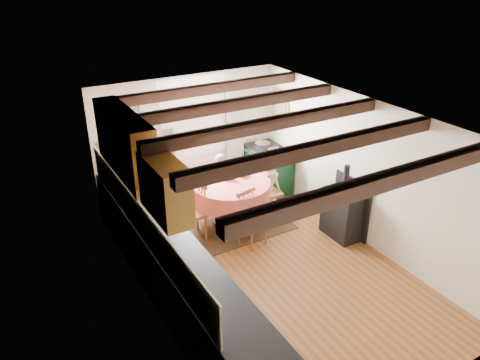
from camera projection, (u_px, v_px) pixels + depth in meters
floor at (266, 267)px, 7.12m from camera, size 3.60×5.50×0.00m
ceiling at (270, 117)px, 6.07m from camera, size 3.60×5.50×0.00m
wall_back at (188, 139)px, 8.74m from camera, size 3.60×0.00×2.40m
wall_front at (424, 315)px, 4.45m from camera, size 3.60×0.00×2.40m
wall_left at (147, 232)px, 5.79m from camera, size 0.00×5.50×2.40m
wall_right at (363, 172)px, 7.40m from camera, size 0.00×5.50×2.40m
beam_a at (382, 182)px, 4.55m from camera, size 3.60×0.16×0.16m
beam_b at (318, 148)px, 5.33m from camera, size 3.60×0.16×0.16m
beam_c at (270, 124)px, 6.11m from camera, size 3.60×0.16×0.16m
beam_d at (233, 105)px, 6.89m from camera, size 3.60×0.16×0.16m
beam_e at (204, 90)px, 7.67m from camera, size 3.60×0.16×0.16m
splash_left at (141, 221)px, 6.03m from camera, size 0.02×4.50×0.55m
splash_back at (138, 149)px, 8.27m from camera, size 1.40×0.02×0.55m
base_cabinet_left at (173, 274)px, 6.25m from camera, size 0.60×5.30×0.88m
base_cabinet_back at (144, 193)px, 8.37m from camera, size 1.30×0.60×0.88m
worktop_left at (173, 245)px, 6.06m from camera, size 0.64×5.30×0.04m
worktop_back at (142, 171)px, 8.15m from camera, size 1.30×0.64×0.04m
wall_cabinet_glass at (125, 143)px, 6.47m from camera, size 0.34×1.80×0.90m
wall_cabinet_solid at (165, 188)px, 5.32m from camera, size 0.34×0.90×0.70m
window_frame at (193, 118)px, 8.60m from camera, size 1.34×0.03×1.54m
window_pane at (193, 118)px, 8.60m from camera, size 1.20×0.01×1.40m
curtain_left at (153, 153)px, 8.37m from camera, size 0.35×0.10×2.10m
curtain_right at (235, 136)px, 9.13m from camera, size 0.35×0.10×2.10m
curtain_rod at (193, 87)px, 8.27m from camera, size 2.00×0.03×0.03m
wall_picture at (281, 105)px, 8.97m from camera, size 0.04×0.50×0.60m
wall_plate at (237, 105)px, 8.97m from camera, size 0.30×0.02×0.30m
rug at (231, 223)px, 8.28m from camera, size 1.91×1.48×0.01m
dining_table at (231, 203)px, 8.10m from camera, size 1.37×1.37×0.83m
chair_near at (253, 219)px, 7.50m from camera, size 0.48×0.50×0.94m
chair_left at (192, 211)px, 7.64m from camera, size 0.47×0.45×1.03m
chair_right at (270, 191)px, 8.44m from camera, size 0.41×0.39×0.89m
aga_range at (268, 169)px, 9.31m from camera, size 0.64×0.98×0.90m
cast_iron_stove at (343, 202)px, 7.64m from camera, size 0.39×0.65×1.31m
child_far at (220, 181)px, 8.57m from camera, size 0.43×0.31×1.09m
child_right at (268, 182)px, 8.54m from camera, size 0.51×0.62×1.10m
bowl_a at (243, 174)px, 8.12m from camera, size 0.23×0.23×0.05m
bowl_b at (227, 177)px, 8.01m from camera, size 0.28×0.28×0.06m
cup at (234, 178)px, 7.95m from camera, size 0.12×0.12×0.10m
canister_tall at (126, 167)px, 7.99m from camera, size 0.13×0.13×0.22m
canister_wide at (138, 165)px, 8.09m from camera, size 0.17×0.17×0.19m
canister_slim at (151, 163)px, 8.06m from camera, size 0.09×0.09×0.26m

